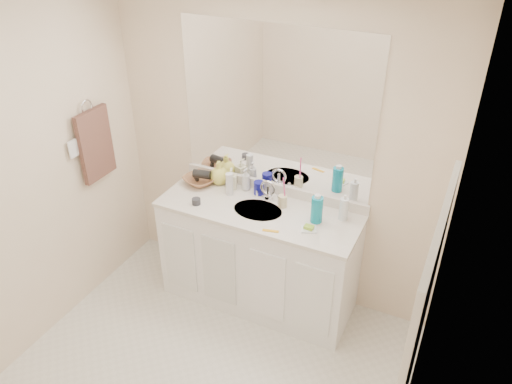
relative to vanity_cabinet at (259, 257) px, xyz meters
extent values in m
cube|color=white|center=(0.00, -1.02, 1.97)|extent=(2.60, 2.60, 0.02)
cube|color=#FCE4C5|center=(0.00, 0.28, 0.77)|extent=(2.60, 0.02, 2.40)
cube|color=#FCE4C5|center=(-1.30, -1.02, 0.77)|extent=(0.02, 2.60, 2.40)
cube|color=#FCE4C5|center=(1.30, -1.02, 0.77)|extent=(0.02, 2.60, 2.40)
cube|color=white|center=(0.00, 0.00, 0.00)|extent=(1.50, 0.55, 0.85)
cube|color=silver|center=(0.00, 0.00, 0.44)|extent=(1.52, 0.57, 0.03)
cube|color=silver|center=(0.00, 0.26, 0.50)|extent=(1.52, 0.03, 0.08)
cylinder|color=beige|center=(0.00, -0.02, 0.44)|extent=(0.37, 0.37, 0.02)
cylinder|color=silver|center=(0.00, 0.16, 0.51)|extent=(0.02, 0.02, 0.11)
cube|color=white|center=(0.00, 0.27, 1.14)|extent=(1.48, 0.01, 1.20)
cylinder|color=navy|center=(-0.09, 0.19, 0.51)|extent=(0.09, 0.09, 0.11)
cylinder|color=beige|center=(0.15, 0.10, 0.50)|extent=(0.07, 0.07, 0.09)
cylinder|color=#FF4394|center=(0.16, 0.10, 0.60)|extent=(0.02, 0.04, 0.21)
cylinder|color=#0D8AA6|center=(0.44, 0.03, 0.55)|extent=(0.11, 0.11, 0.20)
cylinder|color=white|center=(0.60, 0.14, 0.54)|extent=(0.08, 0.08, 0.17)
cube|color=white|center=(0.43, -0.10, 0.46)|extent=(0.13, 0.12, 0.01)
cube|color=#92C32F|center=(0.43, -0.10, 0.48)|extent=(0.07, 0.05, 0.02)
cube|color=orange|center=(0.20, -0.22, 0.46)|extent=(0.12, 0.05, 0.00)
cylinder|color=#2E2F35|center=(-0.45, -0.15, 0.48)|extent=(0.08, 0.08, 0.05)
cylinder|color=silver|center=(-0.29, 0.09, 0.55)|extent=(0.07, 0.07, 0.18)
imported|color=silver|center=(-0.21, 0.20, 0.55)|extent=(0.07, 0.07, 0.18)
imported|color=beige|center=(-0.32, 0.18, 0.54)|extent=(0.10, 0.10, 0.17)
imported|color=#DCD655|center=(-0.45, 0.20, 0.55)|extent=(0.15, 0.15, 0.19)
imported|color=#955E3C|center=(-0.58, 0.13, 0.49)|extent=(0.31, 0.31, 0.06)
cylinder|color=black|center=(-0.56, 0.13, 0.54)|extent=(0.15, 0.09, 0.07)
torus|color=silver|center=(-1.27, -0.25, 1.12)|extent=(0.01, 0.11, 0.11)
cube|color=#442B24|center=(-1.25, -0.25, 0.82)|extent=(0.04, 0.32, 0.55)
cube|color=white|center=(-1.27, -0.45, 0.88)|extent=(0.01, 0.08, 0.13)
camera|label=1|loc=(1.32, -2.79, 2.47)|focal=35.00mm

